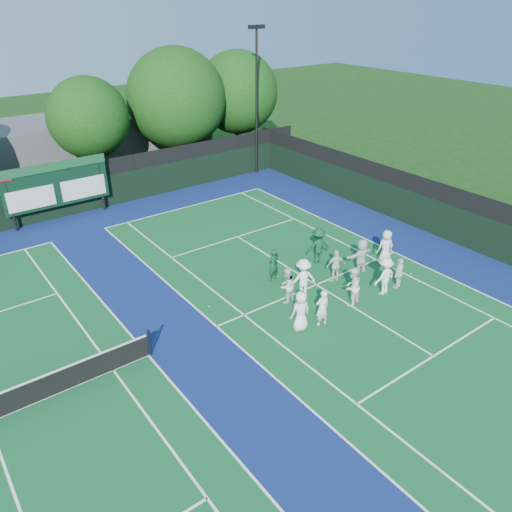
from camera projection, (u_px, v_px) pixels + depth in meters
ground at (331, 294)px, 22.39m from camera, size 120.00×120.00×0.00m
court_apron at (206, 331)px, 19.93m from camera, size 34.00×32.00×0.01m
near_court at (316, 285)px, 23.09m from camera, size 11.05×23.85×0.01m
back_fence at (74, 193)px, 29.93m from camera, size 34.00×0.08×3.00m
divider_fence_right at (439, 213)px, 27.22m from camera, size 0.08×32.00×3.00m
scoreboard at (56, 185)px, 28.71m from camera, size 6.00×0.21×3.55m
clubhouse at (89, 143)px, 37.41m from camera, size 18.00×6.00×4.00m
light_pole_right at (257, 85)px, 34.53m from camera, size 1.20×0.30×10.12m
tree_c at (91, 120)px, 32.44m from camera, size 5.22×5.22×7.43m
tree_d at (178, 101)px, 35.64m from camera, size 7.05×7.05×8.85m
tree_e at (238, 94)px, 38.47m from camera, size 6.22×6.22×8.32m
tennis_ball_1 at (330, 281)px, 23.36m from camera, size 0.07×0.07×0.07m
tennis_ball_2 at (419, 282)px, 23.28m from camera, size 0.07×0.07×0.07m
tennis_ball_3 at (209, 306)px, 21.46m from camera, size 0.07×0.07×0.07m
tennis_ball_4 at (268, 256)px, 25.55m from camera, size 0.07×0.07×0.07m
tennis_ball_5 at (411, 273)px, 23.97m from camera, size 0.07×0.07×0.07m
player_front_0 at (301, 311)px, 19.69m from camera, size 0.90×0.65×1.72m
player_front_1 at (322, 308)px, 19.98m from camera, size 0.65×0.48×1.61m
player_front_2 at (352, 287)px, 21.27m from camera, size 0.99×0.85×1.77m
player_front_3 at (385, 276)px, 22.05m from camera, size 1.16×0.67×1.79m
player_front_4 at (399, 273)px, 22.57m from camera, size 0.94×0.59×1.50m
player_back_0 at (287, 285)px, 21.50m from camera, size 0.93×0.81×1.63m
player_back_1 at (303, 279)px, 21.78m from camera, size 1.36×1.04×1.86m
player_back_2 at (336, 265)px, 23.12m from camera, size 1.00×0.69×1.57m
player_back_3 at (361, 256)px, 23.76m from camera, size 1.63×0.53×1.75m
player_back_4 at (386, 247)px, 24.58m from camera, size 0.99×0.80×1.77m
coach_left at (273, 265)px, 23.12m from camera, size 0.64×0.47×1.60m
coach_right at (318, 246)px, 24.59m from camera, size 1.36×1.03×1.86m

